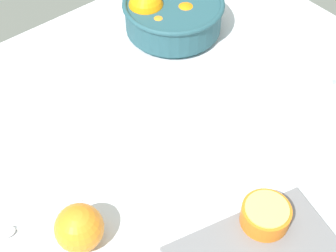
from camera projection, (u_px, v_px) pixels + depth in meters
The scene contains 5 objects.
ground_plane at pixel (177, 157), 98.49cm from camera, with size 121.39×106.65×3.00cm, color silver.
fruit_bowl at pixel (171, 14), 119.32cm from camera, with size 24.52×24.52×11.59cm.
orange_half_0 at pixel (266, 215), 84.20cm from camera, with size 8.52×8.52×4.06cm.
loose_orange_1 at pixel (79, 228), 81.52cm from camera, with size 8.30×8.30×8.30cm, color orange.
spoon at pixel (27, 224), 86.28cm from camera, with size 15.48×4.21×1.00cm.
Camera 1 is at (-40.07, -45.50, 76.39)cm, focal length 52.77 mm.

